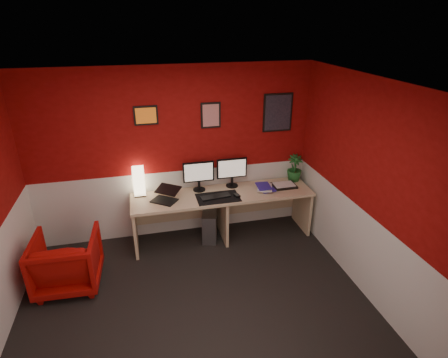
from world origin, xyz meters
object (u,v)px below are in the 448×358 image
at_px(laptop, 164,194).
at_px(monitor_left, 199,172).
at_px(shoji_lamp, 139,182).
at_px(monitor_right, 232,168).
at_px(armchair, 67,261).
at_px(zen_tray, 284,186).
at_px(pc_tower, 210,224).
at_px(desk, 223,216).
at_px(potted_plant, 295,168).

relative_size(laptop, monitor_left, 0.57).
distance_m(shoji_lamp, monitor_right, 1.35).
bearing_deg(armchair, zen_tray, -166.01).
bearing_deg(pc_tower, zen_tray, 13.24).
relative_size(desk, shoji_lamp, 6.50).
bearing_deg(laptop, monitor_right, 50.73).
distance_m(shoji_lamp, laptop, 0.43).
relative_size(monitor_right, pc_tower, 1.29).
distance_m(potted_plant, pc_tower, 1.56).
bearing_deg(desk, shoji_lamp, 168.52).
relative_size(shoji_lamp, potted_plant, 0.97).
xyz_separation_m(monitor_left, potted_plant, (1.49, 0.00, -0.08)).
xyz_separation_m(monitor_left, monitor_right, (0.50, 0.02, 0.00)).
height_order(laptop, armchair, laptop).
relative_size(desk, monitor_left, 4.48).
bearing_deg(monitor_right, desk, -132.26).
distance_m(potted_plant, armchair, 3.41).
height_order(desk, armchair, desk).
relative_size(zen_tray, potted_plant, 0.85).
xyz_separation_m(monitor_right, potted_plant, (0.99, -0.02, -0.08)).
height_order(monitor_left, armchair, monitor_left).
xyz_separation_m(monitor_left, pc_tower, (0.11, -0.16, -0.80)).
xyz_separation_m(desk, pc_tower, (-0.19, 0.03, -0.14)).
height_order(laptop, monitor_left, monitor_left).
height_order(laptop, potted_plant, potted_plant).
bearing_deg(zen_tray, laptop, -178.24).
distance_m(desk, armchair, 2.17).
distance_m(desk, laptop, 0.96).
bearing_deg(zen_tray, potted_plant, 37.38).
distance_m(desk, pc_tower, 0.24).
xyz_separation_m(laptop, monitor_right, (1.03, 0.26, 0.18)).
distance_m(laptop, potted_plant, 2.03).
bearing_deg(shoji_lamp, monitor_left, -2.82).
bearing_deg(monitor_right, potted_plant, -1.23).
relative_size(monitor_left, pc_tower, 1.29).
bearing_deg(shoji_lamp, monitor_right, -0.84).
bearing_deg(shoji_lamp, laptop, -41.08).
height_order(desk, potted_plant, potted_plant).
height_order(monitor_left, monitor_right, same).
relative_size(monitor_left, armchair, 0.77).
bearing_deg(shoji_lamp, armchair, -138.53).
xyz_separation_m(monitor_right, zen_tray, (0.75, -0.20, -0.28)).
xyz_separation_m(zen_tray, potted_plant, (0.24, 0.18, 0.19)).
distance_m(desk, zen_tray, 1.02).
distance_m(desk, monitor_left, 0.75).
bearing_deg(desk, laptop, -177.18).
xyz_separation_m(shoji_lamp, pc_tower, (0.96, -0.20, -0.70)).
relative_size(desk, zen_tray, 7.43).
bearing_deg(zen_tray, desk, -179.19).
height_order(monitor_left, potted_plant, monitor_left).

